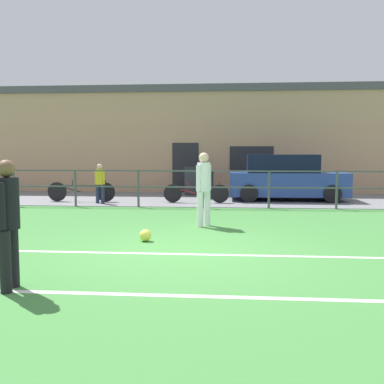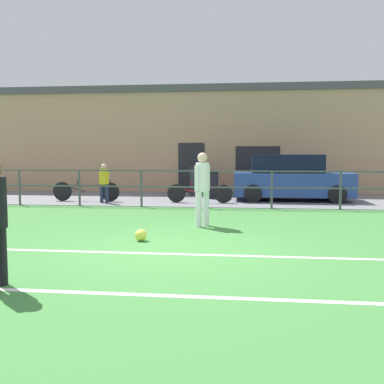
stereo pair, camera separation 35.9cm
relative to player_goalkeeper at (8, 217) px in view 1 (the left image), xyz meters
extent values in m
cube|color=#42843D|center=(1.87, 2.29, -0.92)|extent=(60.00, 44.00, 0.04)
cube|color=white|center=(1.87, 2.06, -0.90)|extent=(36.00, 0.11, 0.00)
cube|color=white|center=(1.87, -0.06, -0.90)|extent=(36.00, 0.11, 0.00)
cube|color=slate|center=(1.87, 10.79, -0.89)|extent=(48.00, 5.00, 0.02)
cylinder|color=#474C51|center=(-4.13, 8.29, -0.33)|extent=(0.07, 0.07, 1.15)
cylinder|color=#474C51|center=(-2.13, 8.29, -0.33)|extent=(0.07, 0.07, 1.15)
cylinder|color=#474C51|center=(-0.13, 8.29, -0.33)|extent=(0.07, 0.07, 1.15)
cylinder|color=#474C51|center=(1.87, 8.29, -0.33)|extent=(0.07, 0.07, 1.15)
cylinder|color=#474C51|center=(3.87, 8.29, -0.33)|extent=(0.07, 0.07, 1.15)
cylinder|color=#474C51|center=(5.87, 8.29, -0.33)|extent=(0.07, 0.07, 1.15)
cube|color=#474C51|center=(1.87, 8.29, 0.22)|extent=(36.00, 0.04, 0.04)
cube|color=#474C51|center=(1.87, 8.29, -0.27)|extent=(36.00, 0.04, 0.04)
cube|color=tan|center=(1.87, 14.49, 1.20)|extent=(28.00, 2.40, 4.22)
cube|color=#232328|center=(0.84, 13.27, 0.15)|extent=(1.10, 0.04, 2.10)
cube|color=#232328|center=(3.59, 13.27, 0.50)|extent=(1.80, 0.04, 1.10)
cube|color=#4C4C51|center=(1.87, 14.49, 3.46)|extent=(28.00, 2.56, 0.30)
cylinder|color=black|center=(-0.01, 0.12, -0.53)|extent=(0.14, 0.14, 0.76)
cylinder|color=black|center=(0.01, -0.12, -0.53)|extent=(0.14, 0.14, 0.76)
cylinder|color=black|center=(0.00, 0.00, 0.16)|extent=(0.28, 0.28, 0.62)
sphere|color=brown|center=(0.00, 0.00, 0.58)|extent=(0.21, 0.21, 0.21)
cylinder|color=black|center=(-0.02, 0.17, 0.15)|extent=(0.10, 0.10, 0.56)
cylinder|color=black|center=(0.02, -0.17, 0.15)|extent=(0.10, 0.10, 0.56)
cylinder|color=white|center=(2.17, 4.98, -0.51)|extent=(0.15, 0.15, 0.80)
cylinder|color=white|center=(2.02, 4.79, -0.51)|extent=(0.15, 0.15, 0.80)
cylinder|color=white|center=(2.09, 4.89, 0.22)|extent=(0.30, 0.30, 0.66)
sphere|color=beige|center=(2.09, 4.89, 0.67)|extent=(0.23, 0.23, 0.23)
cylinder|color=white|center=(2.20, 5.03, 0.21)|extent=(0.10, 0.10, 0.59)
cylinder|color=white|center=(1.98, 4.74, 0.21)|extent=(0.10, 0.10, 0.59)
sphere|color=#E5E04C|center=(1.09, 3.06, -0.79)|extent=(0.23, 0.23, 0.23)
cylinder|color=#232D4C|center=(-1.48, 9.03, -0.58)|extent=(0.11, 0.11, 0.62)
cylinder|color=#232D4C|center=(-1.67, 9.07, -0.58)|extent=(0.11, 0.11, 0.62)
cylinder|color=gold|center=(-1.57, 9.05, -0.01)|extent=(0.23, 0.23, 0.51)
sphere|color=beige|center=(-1.57, 9.05, 0.33)|extent=(0.17, 0.17, 0.17)
cylinder|color=gold|center=(-1.43, 9.02, -0.03)|extent=(0.08, 0.08, 0.46)
cylinder|color=gold|center=(-1.71, 9.08, -0.03)|extent=(0.08, 0.08, 0.46)
cube|color=#28428E|center=(4.72, 10.61, -0.31)|extent=(4.03, 1.73, 0.81)
cube|color=black|center=(4.52, 10.61, 0.41)|extent=(2.42, 1.46, 0.62)
cylinder|color=black|center=(3.35, 9.78, -0.58)|extent=(0.60, 0.18, 0.60)
cylinder|color=black|center=(6.09, 9.78, -0.58)|extent=(0.60, 0.18, 0.60)
cylinder|color=black|center=(3.35, 11.45, -0.58)|extent=(0.60, 0.18, 0.60)
cylinder|color=black|center=(6.09, 11.45, -0.58)|extent=(0.60, 0.18, 0.60)
cylinder|color=black|center=(0.79, 9.49, -0.58)|extent=(0.61, 0.04, 0.61)
cylinder|color=black|center=(2.37, 9.49, -0.58)|extent=(0.61, 0.04, 0.61)
cube|color=maroon|center=(1.58, 9.49, -0.38)|extent=(1.23, 0.04, 0.04)
cube|color=maroon|center=(1.18, 9.49, -0.48)|extent=(0.77, 0.03, 0.22)
cylinder|color=maroon|center=(1.30, 9.49, -0.28)|extent=(0.03, 0.03, 0.20)
cylinder|color=maroon|center=(2.37, 9.49, -0.31)|extent=(0.03, 0.03, 0.28)
cylinder|color=black|center=(-3.21, 9.49, -0.55)|extent=(0.66, 0.04, 0.66)
cylinder|color=black|center=(-1.51, 9.49, -0.55)|extent=(0.66, 0.04, 0.66)
cube|color=black|center=(-2.36, 9.49, -0.34)|extent=(1.32, 0.04, 0.04)
cube|color=black|center=(-2.78, 9.49, -0.45)|extent=(0.83, 0.03, 0.24)
cylinder|color=black|center=(-2.66, 9.49, -0.24)|extent=(0.03, 0.03, 0.20)
cylinder|color=black|center=(-1.51, 9.49, -0.27)|extent=(0.03, 0.03, 0.28)
cube|color=black|center=(1.82, 11.05, -0.43)|extent=(0.53, 0.44, 0.91)
cube|color=black|center=(1.82, 11.05, 0.07)|extent=(0.56, 0.48, 0.08)
cube|color=#33383D|center=(1.24, 12.18, -0.37)|extent=(0.60, 0.50, 1.03)
cube|color=#282C30|center=(1.24, 12.18, 0.18)|extent=(0.63, 0.54, 0.08)
camera|label=1|loc=(2.66, -5.05, 0.76)|focal=41.06mm
camera|label=2|loc=(3.02, -5.01, 0.76)|focal=41.06mm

